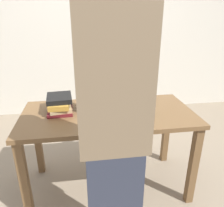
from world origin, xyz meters
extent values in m
plane|color=gray|center=(0.00, 0.00, 0.00)|extent=(12.00, 12.00, 0.00)
cube|color=beige|center=(0.00, 1.83, 1.30)|extent=(8.00, 0.06, 2.60)
cube|color=brown|center=(0.00, 0.00, 0.74)|extent=(1.41, 0.69, 0.03)
cube|color=brown|center=(-0.66, -0.29, 0.36)|extent=(0.06, 0.06, 0.72)
cube|color=brown|center=(0.66, -0.29, 0.36)|extent=(0.06, 0.06, 0.72)
cube|color=brown|center=(-0.66, 0.29, 0.36)|extent=(0.06, 0.06, 0.72)
cube|color=brown|center=(0.66, 0.29, 0.36)|extent=(0.06, 0.06, 0.72)
cube|color=black|center=(0.05, -0.02, 0.76)|extent=(0.06, 0.34, 0.02)
cube|color=black|center=(-0.07, -0.03, 0.76)|extent=(0.27, 0.38, 0.01)
cube|color=black|center=(0.18, 0.00, 0.76)|extent=(0.27, 0.38, 0.01)
cube|color=silver|center=(-0.06, -0.03, 0.78)|extent=(0.25, 0.36, 0.06)
cube|color=silver|center=(0.17, 0.00, 0.78)|extent=(0.25, 0.36, 0.06)
cube|color=maroon|center=(-0.39, 0.09, 0.77)|extent=(0.21, 0.28, 0.03)
cube|color=tan|center=(-0.39, 0.09, 0.79)|extent=(0.21, 0.29, 0.03)
cube|color=#BC8933|center=(-0.39, 0.09, 0.83)|extent=(0.16, 0.29, 0.04)
cube|color=black|center=(-0.39, 0.09, 0.87)|extent=(0.21, 0.25, 0.04)
cube|color=brown|center=(-0.19, 0.07, 0.88)|extent=(0.06, 0.15, 0.25)
cylinder|color=#2D2D33|center=(0.33, 0.08, 0.76)|extent=(0.15, 0.15, 0.02)
cylinder|color=#2D2D33|center=(0.33, 0.08, 0.96)|extent=(0.02, 0.02, 0.38)
cone|color=#285138|center=(0.33, 0.08, 1.19)|extent=(0.15, 0.15, 0.08)
cylinder|color=#4C7F5B|center=(0.31, -0.05, 0.81)|extent=(0.07, 0.07, 0.10)
torus|color=#4C7F5B|center=(0.34, -0.08, 0.81)|extent=(0.05, 0.05, 0.06)
cylinder|color=gold|center=(0.03, -0.27, 0.76)|extent=(0.06, 0.17, 0.01)
cube|color=#2D3342|center=(-0.05, -0.64, 0.42)|extent=(0.31, 0.20, 0.84)
cube|color=#7A664C|center=(-0.05, -0.64, 1.19)|extent=(0.36, 0.20, 0.72)
camera|label=1|loc=(-0.21, -1.63, 1.50)|focal=35.00mm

